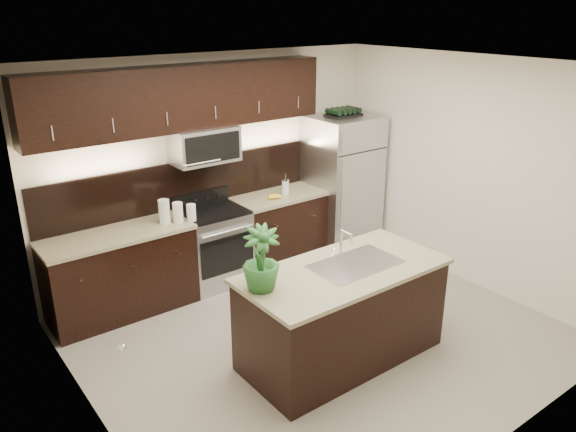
{
  "coord_description": "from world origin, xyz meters",
  "views": [
    {
      "loc": [
        -3.27,
        -3.78,
        3.2
      ],
      "look_at": [
        0.0,
        0.55,
        1.15
      ],
      "focal_mm": 35.0,
      "sensor_mm": 36.0,
      "label": 1
    }
  ],
  "objects": [
    {
      "name": "refrigerator",
      "position": [
        1.73,
        1.63,
        0.92
      ],
      "size": [
        0.88,
        0.8,
        1.83
      ],
      "primitive_type": "cube",
      "color": "#B2B2B7",
      "rests_on": "ground"
    },
    {
      "name": "wine_rack",
      "position": [
        1.73,
        1.63,
        1.88
      ],
      "size": [
        0.45,
        0.28,
        0.11
      ],
      "color": "black",
      "rests_on": "refrigerator"
    },
    {
      "name": "bananas",
      "position": [
        0.53,
        1.61,
        0.97
      ],
      "size": [
        0.21,
        0.18,
        0.05
      ],
      "primitive_type": "ellipsoid",
      "rotation": [
        0.0,
        0.0,
        -0.29
      ],
      "color": "yellow",
      "rests_on": "counter_run"
    },
    {
      "name": "canisters",
      "position": [
        -0.77,
        1.6,
        1.06
      ],
      "size": [
        0.38,
        0.22,
        0.27
      ],
      "rotation": [
        0.0,
        0.0,
        -0.39
      ],
      "color": "silver",
      "rests_on": "counter_run"
    },
    {
      "name": "room_walls",
      "position": [
        -0.11,
        -0.04,
        1.7
      ],
      "size": [
        4.52,
        4.02,
        2.71
      ],
      "color": "silver",
      "rests_on": "ground"
    },
    {
      "name": "sink_faucet",
      "position": [
        0.08,
        -0.38,
        0.96
      ],
      "size": [
        0.84,
        0.5,
        0.28
      ],
      "color": "silver",
      "rests_on": "island"
    },
    {
      "name": "upper_fixtures",
      "position": [
        -0.43,
        1.84,
        2.14
      ],
      "size": [
        3.49,
        0.4,
        1.66
      ],
      "color": "black",
      "rests_on": "counter_run"
    },
    {
      "name": "ground",
      "position": [
        0.0,
        0.0,
        0.0
      ],
      "size": [
        4.5,
        4.5,
        0.0
      ],
      "primitive_type": "plane",
      "color": "gray",
      "rests_on": "ground"
    },
    {
      "name": "counter_run",
      "position": [
        -0.46,
        1.69,
        0.47
      ],
      "size": [
        3.51,
        0.65,
        0.94
      ],
      "color": "black",
      "rests_on": "ground"
    },
    {
      "name": "french_press",
      "position": [
        0.79,
        1.64,
        1.04
      ],
      "size": [
        0.09,
        0.09,
        0.27
      ],
      "rotation": [
        0.0,
        0.0,
        0.19
      ],
      "color": "silver",
      "rests_on": "counter_run"
    },
    {
      "name": "plant",
      "position": [
        -0.89,
        -0.27,
        1.22
      ],
      "size": [
        0.41,
        0.41,
        0.56
      ],
      "primitive_type": "imported",
      "rotation": [
        0.0,
        0.0,
        -0.38
      ],
      "color": "#235723",
      "rests_on": "island"
    },
    {
      "name": "island",
      "position": [
        -0.07,
        -0.39,
        0.47
      ],
      "size": [
        1.96,
        0.96,
        0.94
      ],
      "color": "black",
      "rests_on": "ground"
    }
  ]
}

